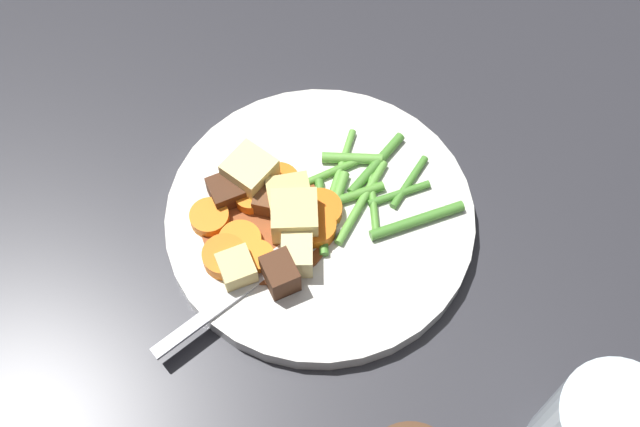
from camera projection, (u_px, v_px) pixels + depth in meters
ground_plane at (320, 224)px, 0.67m from camera, size 3.00×3.00×0.00m
dinner_plate at (320, 219)px, 0.66m from camera, size 0.25×0.25×0.02m
stew_sauce at (268, 229)px, 0.65m from camera, size 0.10×0.10×0.00m
carrot_slice_0 at (225, 257)px, 0.63m from camera, size 0.04×0.04×0.01m
carrot_slice_1 at (251, 198)px, 0.65m from camera, size 0.04×0.04×0.01m
carrot_slice_2 at (319, 213)px, 0.65m from camera, size 0.05×0.05×0.01m
carrot_slice_3 at (278, 184)px, 0.66m from camera, size 0.04×0.04×0.01m
carrot_slice_4 at (258, 257)px, 0.63m from camera, size 0.03×0.03×0.01m
carrot_slice_5 at (315, 227)px, 0.64m from camera, size 0.04×0.04×0.01m
carrot_slice_6 at (240, 242)px, 0.64m from camera, size 0.04×0.04×0.01m
carrot_slice_7 at (210, 218)px, 0.65m from camera, size 0.04×0.04×0.01m
potato_chunk_0 at (297, 255)px, 0.62m from camera, size 0.03×0.03×0.02m
potato_chunk_1 at (237, 269)px, 0.62m from camera, size 0.03×0.03×0.02m
potato_chunk_2 at (290, 200)px, 0.65m from camera, size 0.04×0.04×0.03m
potato_chunk_3 at (250, 174)px, 0.65m from camera, size 0.05×0.05×0.03m
potato_chunk_4 at (295, 217)px, 0.64m from camera, size 0.04×0.04×0.03m
meat_chunk_0 at (280, 274)px, 0.61m from camera, size 0.03×0.03×0.03m
meat_chunk_1 at (269, 197)px, 0.65m from camera, size 0.03×0.04×0.02m
meat_chunk_2 at (227, 192)px, 0.65m from camera, size 0.03×0.03×0.02m
green_bean_0 at (336, 200)px, 0.66m from camera, size 0.03×0.05×0.01m
green_bean_1 at (361, 201)px, 0.66m from camera, size 0.06×0.07×0.01m
green_bean_2 at (374, 202)px, 0.66m from camera, size 0.02×0.06×0.01m
green_bean_3 at (409, 182)px, 0.67m from camera, size 0.04×0.04×0.01m
green_bean_4 at (376, 164)px, 0.67m from camera, size 0.06×0.05×0.01m
green_bean_5 at (342, 199)px, 0.66m from camera, size 0.07×0.02×0.01m
green_bean_6 at (400, 196)px, 0.66m from camera, size 0.05×0.01×0.01m
green_bean_7 at (326, 216)px, 0.65m from camera, size 0.02×0.07×0.01m
green_bean_8 at (339, 172)px, 0.67m from camera, size 0.05×0.08×0.01m
green_bean_9 at (352, 158)px, 0.67m from camera, size 0.05×0.02×0.01m
green_bean_10 at (330, 173)px, 0.67m from camera, size 0.06×0.02×0.01m
green_bean_11 at (417, 221)px, 0.65m from camera, size 0.08×0.02×0.01m
fork at (255, 280)px, 0.62m from camera, size 0.17×0.09×0.00m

